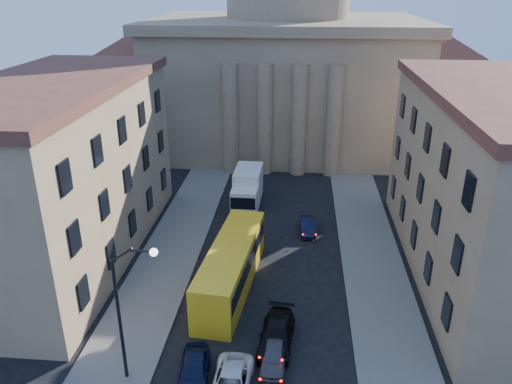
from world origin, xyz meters
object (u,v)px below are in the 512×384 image
Objects in this scene: street_lamp at (127,304)px; city_bus at (231,265)px; car_left_near at (194,370)px; box_truck at (247,189)px.

street_lamp is 11.39m from city_bus.
city_bus is (4.34, 9.97, -3.40)m from street_lamp.
box_truck is (0.47, 24.91, 0.99)m from car_left_near.
car_left_near is at bearing 2.48° from street_lamp.
box_truck is (-0.41, 15.08, -0.15)m from city_bus.
street_lamp is at bearing -107.94° from city_bus.
car_left_near is (3.47, 0.15, -4.54)m from street_lamp.
city_bus is at bearing 66.48° from street_lamp.
street_lamp reaches higher than car_left_near.
street_lamp is 5.71m from car_left_near.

